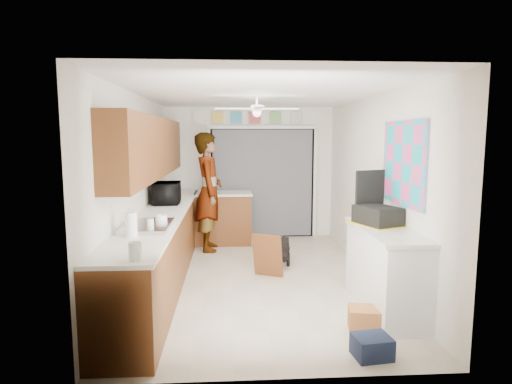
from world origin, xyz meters
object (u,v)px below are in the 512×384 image
object	(u,v)px
cup	(161,219)
navy_crate	(372,347)
microwave	(167,193)
dog	(284,250)
suitcase	(377,215)
paper_towel_roll	(131,224)
man	(209,192)
cardboard_box	(367,319)

from	to	relation	value
cup	navy_crate	world-z (taller)	cup
microwave	dog	bearing A→B (deg)	-97.02
suitcase	dog	bearing A→B (deg)	97.05
paper_towel_roll	man	distance (m)	3.02
cup	paper_towel_roll	xyz separation A→B (m)	(-0.20, -0.61, 0.07)
microwave	cup	bearing A→B (deg)	-177.67
cardboard_box	navy_crate	xyz separation A→B (m)	(-0.13, -0.55, -0.01)
cup	dog	xyz separation A→B (m)	(1.61, 1.44, -0.78)
cardboard_box	man	world-z (taller)	man
cardboard_box	suitcase	bearing A→B (deg)	65.29
dog	man	bearing A→B (deg)	149.60
cardboard_box	dog	size ratio (longest dim) A/B	0.66
suitcase	cardboard_box	xyz separation A→B (m)	(-0.32, -0.70, -0.93)
paper_towel_roll	navy_crate	size ratio (longest dim) A/B	0.78
cup	cardboard_box	world-z (taller)	cup
man	suitcase	bearing A→B (deg)	-142.04
microwave	cardboard_box	xyz separation A→B (m)	(2.33, -2.41, -0.99)
cardboard_box	man	size ratio (longest dim) A/B	0.18
navy_crate	cardboard_box	bearing A→B (deg)	76.87
cardboard_box	microwave	bearing A→B (deg)	133.98
paper_towel_roll	dog	size ratio (longest dim) A/B	0.46
dog	navy_crate	bearing A→B (deg)	-74.34
microwave	paper_towel_roll	xyz separation A→B (m)	(-0.05, -2.16, -0.04)
microwave	suitcase	world-z (taller)	microwave
paper_towel_roll	dog	bearing A→B (deg)	48.38
cup	paper_towel_roll	world-z (taller)	paper_towel_roll
cup	suitcase	distance (m)	2.50
suitcase	dog	world-z (taller)	suitcase
paper_towel_roll	navy_crate	world-z (taller)	paper_towel_roll
cup	navy_crate	bearing A→B (deg)	-34.57
suitcase	dog	xyz separation A→B (m)	(-0.88, 1.60, -0.83)
cardboard_box	dog	xyz separation A→B (m)	(-0.56, 2.30, 0.10)
navy_crate	man	size ratio (longest dim) A/B	0.16
paper_towel_roll	suitcase	distance (m)	2.73
dog	cardboard_box	bearing A→B (deg)	-69.31
dog	cup	bearing A→B (deg)	-131.26
cup	man	xyz separation A→B (m)	(0.44, 2.34, 0.01)
cup	cardboard_box	xyz separation A→B (m)	(2.17, -0.86, -0.88)
paper_towel_roll	cardboard_box	size ratio (longest dim) A/B	0.70
microwave	man	xyz separation A→B (m)	(0.59, 0.79, -0.09)
microwave	navy_crate	bearing A→B (deg)	-146.77
suitcase	cardboard_box	bearing A→B (deg)	-136.31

